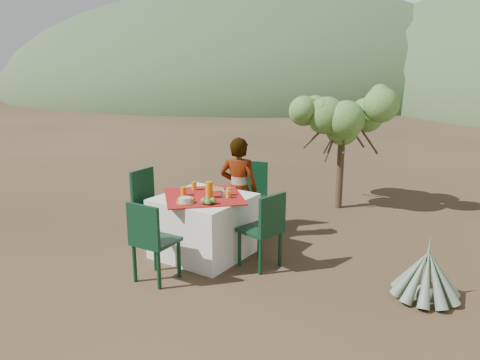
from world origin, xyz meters
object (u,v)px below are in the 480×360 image
Objects in this scene: chair_near at (151,238)px; agave at (426,275)px; chair_far at (249,193)px; person at (239,189)px; chair_right at (265,227)px; juice_pitcher at (209,190)px; table at (204,225)px; chair_left at (149,200)px; shrub_tree at (347,124)px.

chair_near is 1.23× the size of agave.
chair_near is at bearing -104.39° from chair_far.
chair_far is 1.33× the size of agave.
chair_far is at bearing -95.06° from person.
chair_near is 1.01× the size of chair_right.
agave is 3.74× the size of juice_pitcher.
chair_near is at bearing -89.37° from table.
chair_left reaches higher than chair_near.
table is 1.38× the size of chair_left.
chair_far is at bearing -112.05° from shrub_tree.
table is 0.49m from juice_pitcher.
chair_near reaches higher than agave.
person is at bearing -106.25° from shrub_tree.
chair_right is at bearing 125.04° from person.
table is 1.43× the size of chair_right.
chair_near is at bearing 70.36° from person.
chair_left is at bearing -48.00° from chair_near.
shrub_tree reaches higher than juice_pitcher.
table is 1.01m from chair_left.
person is 1.89× the size of agave.
table is 0.74m from person.
person is at bearing -64.20° from chair_left.
juice_pitcher is (-0.73, -0.09, 0.36)m from chair_right.
chair_right reaches higher than table.
chair_far is at bearing -92.53° from chair_near.
agave is at bearing -30.15° from chair_far.
chair_far reaches higher than chair_near.
shrub_tree is at bearing -123.46° from person.
chair_left is (-1.00, 0.07, 0.14)m from table.
chair_right is 0.82m from juice_pitcher.
chair_right is 0.65× the size of person.
person is (0.08, 0.66, 0.32)m from table.
chair_far is 0.44m from person.
shrub_tree reaches higher than agave.
person reaches higher than chair_right.
table is at bearing 166.85° from juice_pitcher.
chair_near is 0.98m from juice_pitcher.
person is at bearing 172.96° from agave.
chair_near is at bearing -96.23° from juice_pitcher.
chair_left is 1.27× the size of agave.
chair_far is 1.13m from juice_pitcher.
chair_right is at bearing -87.31° from shrub_tree.
chair_far is 1.30m from chair_right.
agave is at bearing -88.48° from chair_left.
person is 2.36m from shrub_tree.
shrub_tree is at bearing -103.58° from chair_near.
chair_far is 1.05× the size of chair_left.
chair_far reaches higher than chair_right.
chair_near is 3.93m from shrub_tree.
person is (-0.76, 0.59, 0.20)m from chair_right.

